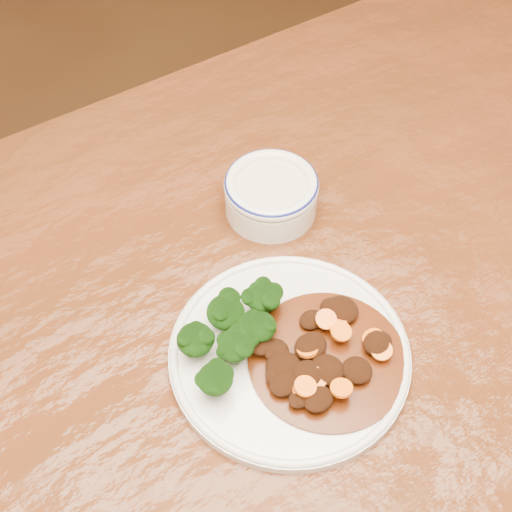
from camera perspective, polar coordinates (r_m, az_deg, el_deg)
dining_table at (r=0.79m, az=1.07°, el=-10.90°), size 1.57×1.03×0.75m
dinner_plate at (r=0.72m, az=2.69°, el=-7.80°), size 0.24×0.24×0.02m
broccoli_florets at (r=0.69m, az=-1.92°, el=-6.12°), size 0.13×0.09×0.04m
mince_stew at (r=0.70m, az=5.01°, el=-8.12°), size 0.16×0.16×0.02m
dip_bowl at (r=0.82m, az=1.22°, el=5.05°), size 0.11×0.11×0.05m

